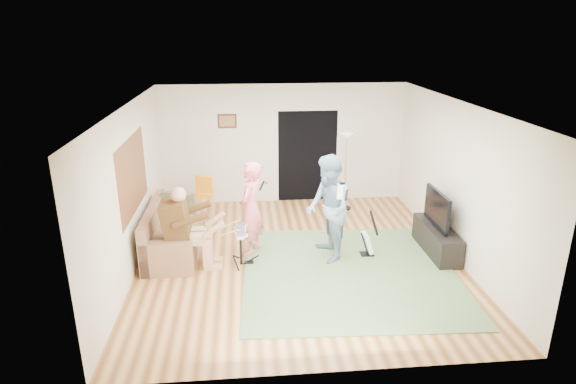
# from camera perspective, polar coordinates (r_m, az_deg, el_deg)

# --- Properties ---
(floor) EXTENTS (6.00, 6.00, 0.00)m
(floor) POSITION_cam_1_polar(r_m,az_deg,el_deg) (8.59, 1.20, -7.78)
(floor) COLOR brown
(floor) RESTS_ON ground
(walls) EXTENTS (5.50, 6.00, 2.70)m
(walls) POSITION_cam_1_polar(r_m,az_deg,el_deg) (8.07, 1.26, 0.80)
(walls) COLOR beige
(walls) RESTS_ON floor
(ceiling) EXTENTS (6.00, 6.00, 0.00)m
(ceiling) POSITION_cam_1_polar(r_m,az_deg,el_deg) (7.76, 1.34, 10.32)
(ceiling) COLOR white
(ceiling) RESTS_ON walls
(window_blinds) EXTENTS (0.00, 2.05, 2.05)m
(window_blinds) POSITION_cam_1_polar(r_m,az_deg,el_deg) (8.36, -17.93, 1.95)
(window_blinds) COLOR brown
(window_blinds) RESTS_ON walls
(doorway) EXTENTS (2.10, 0.00, 2.10)m
(doorway) POSITION_cam_1_polar(r_m,az_deg,el_deg) (11.07, 2.33, 4.23)
(doorway) COLOR black
(doorway) RESTS_ON walls
(picture_frame) EXTENTS (0.42, 0.03, 0.32)m
(picture_frame) POSITION_cam_1_polar(r_m,az_deg,el_deg) (10.79, -7.23, 8.34)
(picture_frame) COLOR #3F2314
(picture_frame) RESTS_ON walls
(area_rug) EXTENTS (3.64, 3.64, 0.02)m
(area_rug) POSITION_cam_1_polar(r_m,az_deg,el_deg) (8.16, 7.28, -9.41)
(area_rug) COLOR #537245
(area_rug) RESTS_ON floor
(sofa) EXTENTS (0.86, 2.08, 0.84)m
(sofa) POSITION_cam_1_polar(r_m,az_deg,el_deg) (8.99, -13.90, -5.13)
(sofa) COLOR #8A6345
(sofa) RESTS_ON floor
(drummer) EXTENTS (0.93, 0.52, 1.42)m
(drummer) POSITION_cam_1_polar(r_m,az_deg,el_deg) (8.23, -11.70, -5.17)
(drummer) COLOR #533617
(drummer) RESTS_ON sofa
(drum_kit) EXTENTS (0.37, 0.65, 0.67)m
(drum_kit) POSITION_cam_1_polar(r_m,az_deg,el_deg) (8.28, -5.61, -6.67)
(drum_kit) COLOR black
(drum_kit) RESTS_ON floor
(singer) EXTENTS (0.60, 0.72, 1.69)m
(singer) POSITION_cam_1_polar(r_m,az_deg,el_deg) (8.47, -4.43, -1.97)
(singer) COLOR #ED6772
(singer) RESTS_ON floor
(microphone) EXTENTS (0.06, 0.06, 0.24)m
(microphone) POSITION_cam_1_polar(r_m,az_deg,el_deg) (8.33, -3.13, 0.75)
(microphone) COLOR black
(microphone) RESTS_ON singer
(guitarist) EXTENTS (0.80, 0.97, 1.86)m
(guitarist) POSITION_cam_1_polar(r_m,az_deg,el_deg) (8.23, 4.80, -1.99)
(guitarist) COLOR #7492AA
(guitarist) RESTS_ON floor
(guitar_held) EXTENTS (0.27, 0.61, 0.26)m
(guitar_held) POSITION_cam_1_polar(r_m,az_deg,el_deg) (8.16, 6.24, 0.25)
(guitar_held) COLOR white
(guitar_held) RESTS_ON guitarist
(guitar_spare) EXTENTS (0.31, 0.28, 0.86)m
(guitar_spare) POSITION_cam_1_polar(r_m,az_deg,el_deg) (8.69, 9.45, -5.93)
(guitar_spare) COLOR black
(guitar_spare) RESTS_ON floor
(torchiere_lamp) EXTENTS (0.31, 0.31, 1.72)m
(torchiere_lamp) POSITION_cam_1_polar(r_m,az_deg,el_deg) (10.54, 6.88, 4.05)
(torchiere_lamp) COLOR black
(torchiere_lamp) RESTS_ON floor
(dining_chair) EXTENTS (0.52, 0.55, 0.95)m
(dining_chair) POSITION_cam_1_polar(r_m,az_deg,el_deg) (10.18, -10.17, -1.62)
(dining_chair) COLOR tan
(dining_chair) RESTS_ON floor
(tv_cabinet) EXTENTS (0.40, 1.40, 0.50)m
(tv_cabinet) POSITION_cam_1_polar(r_m,az_deg,el_deg) (9.08, 17.17, -5.41)
(tv_cabinet) COLOR black
(tv_cabinet) RESTS_ON floor
(television) EXTENTS (0.06, 0.99, 0.63)m
(television) POSITION_cam_1_polar(r_m,az_deg,el_deg) (8.84, 17.25, -1.88)
(television) COLOR black
(television) RESTS_ON tv_cabinet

